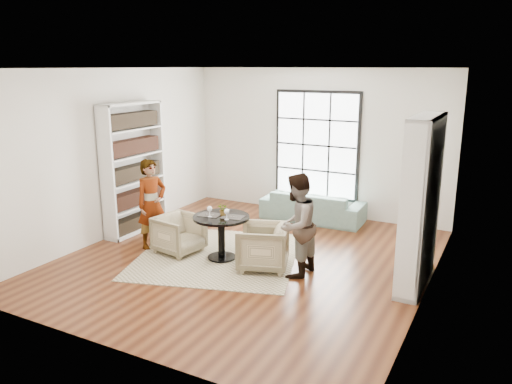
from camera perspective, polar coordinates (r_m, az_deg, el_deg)
The scene contains 16 objects.
ground at distance 8.13m, azimuth -0.93°, elevation -7.67°, with size 6.00×6.00×0.00m, color brown.
room_shell at distance 8.22m, azimuth 0.84°, elevation 1.75°, with size 6.00×6.01×6.00m.
rug at distance 8.28m, azimuth -4.38°, elevation -7.26°, with size 2.52×2.52×0.01m, color #BBAA8C.
pedestal_table at distance 7.99m, azimuth -3.98°, elevation -4.11°, with size 0.90×0.90×0.72m.
sofa at distance 10.09m, azimuth 6.50°, elevation -1.60°, with size 2.03×0.79×0.59m, color slate.
armchair_left at distance 8.41m, azimuth -8.76°, elevation -4.77°, with size 0.68×0.70×0.64m, color tan.
armchair_right at distance 7.68m, azimuth 0.76°, elevation -6.27°, with size 0.74×0.76×0.69m, color tan.
person_left at distance 8.61m, azimuth -11.82°, elevation -1.35°, with size 0.56×0.37×1.54m, color gray.
person_right at distance 7.32m, azimuth 4.62°, elevation -3.83°, with size 0.75×0.58×1.54m, color gray.
placemat_left at distance 8.00m, azimuth -5.30°, elevation -2.62°, with size 0.34×0.26×0.01m, color black.
placemat_right at distance 7.87m, azimuth -2.67°, elevation -2.86°, with size 0.34×0.26×0.01m, color black.
cutlery_left at distance 8.00m, azimuth -5.31°, elevation -2.57°, with size 0.14×0.22×0.01m, color #B9B9BD, non-canonical shape.
cutlery_right at distance 7.87m, azimuth -2.67°, elevation -2.81°, with size 0.14×0.22×0.01m, color #B9B9BD, non-canonical shape.
wine_glass_left at distance 7.86m, azimuth -5.33°, elevation -1.97°, with size 0.08×0.08×0.18m.
wine_glass_right at distance 7.71m, azimuth -3.37°, elevation -2.27°, with size 0.08×0.08×0.18m.
flower_centerpiece at distance 7.93m, azimuth -3.73°, elevation -2.00°, with size 0.18×0.16×0.20m, color gray.
Camera 1 is at (3.62, -6.62, 3.03)m, focal length 35.00 mm.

